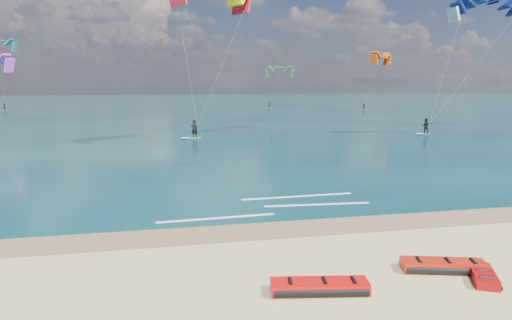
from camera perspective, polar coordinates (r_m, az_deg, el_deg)
The scene contains 10 objects.
ground at distance 55.65m, azimuth -6.71°, elevation 3.32°, with size 320.00×320.00×0.00m, color tan.
wet_sand_strip at distance 19.71m, azimuth 2.84°, elevation -8.64°, with size 320.00×2.40×0.01m, color brown.
sea at distance 119.35m, azimuth -9.42°, elevation 6.71°, with size 320.00×200.00×0.04m, color #092B36.
packed_kite_left at distance 14.36m, azimuth 7.92°, elevation -16.03°, with size 3.14×1.13×0.41m, color red, non-canonical shape.
packed_kite_mid at distance 16.86m, azimuth 22.34°, elevation -12.68°, with size 2.93×1.14×0.41m, color red, non-canonical shape.
packed_kite_right at distance 16.62m, azimuth 26.49°, elevation -13.32°, with size 1.84×0.98×0.36m, color #A80708, non-canonical shape.
kitesurfer_main at distance 47.70m, azimuth -6.67°, elevation 13.05°, with size 8.65×8.94×16.89m.
kitesurfer_far at distance 57.52m, azimuth 23.98°, elevation 11.54°, with size 11.65×5.42×16.69m.
shoreline_foam at distance 23.22m, azimuth 3.09°, elevation -5.67°, with size 10.79×3.60×0.01m.
distant_kites at distance 92.74m, azimuth -10.51°, elevation 9.41°, with size 82.88×36.23×14.41m.
Camera 1 is at (-4.71, -15.09, 6.24)m, focal length 32.00 mm.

